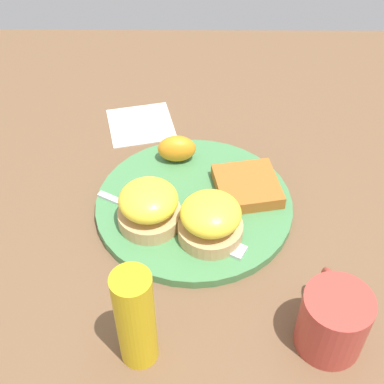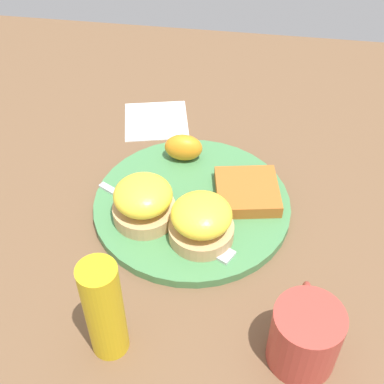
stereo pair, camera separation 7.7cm
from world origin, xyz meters
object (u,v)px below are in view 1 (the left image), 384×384
sandwich_benedict_right (208,220)px  condiment_bottle (133,319)px  fork (176,226)px  hashbrown_patty (245,186)px  sandwich_benedict_left (147,206)px  cup (330,320)px  orange_wedge (175,149)px

sandwich_benedict_right → condiment_bottle: condiment_bottle is taller
fork → condiment_bottle: condiment_bottle is taller
hashbrown_patty → condiment_bottle: bearing=151.3°
sandwich_benedict_left → fork: sandwich_benedict_left is taller
sandwich_benedict_left → fork: bearing=-104.5°
sandwich_benedict_right → condiment_bottle: size_ratio=0.62×
sandwich_benedict_left → sandwich_benedict_right: bearing=-106.4°
hashbrown_patty → cup: size_ratio=0.85×
sandwich_benedict_left → sandwich_benedict_right: same height
sandwich_benedict_left → fork: 0.05m
sandwich_benedict_left → condiment_bottle: size_ratio=0.62×
fork → hashbrown_patty: bearing=-53.9°
sandwich_benedict_left → condiment_bottle: condiment_bottle is taller
condiment_bottle → sandwich_benedict_right: bearing=-26.5°
orange_wedge → condiment_bottle: 0.34m
hashbrown_patty → condiment_bottle: size_ratio=0.64×
condiment_bottle → hashbrown_patty: bearing=-28.7°
condiment_bottle → sandwich_benedict_left: bearing=-0.2°
sandwich_benedict_left → fork: size_ratio=0.41×
sandwich_benedict_left → condiment_bottle: bearing=179.8°
fork → cup: cup is taller
orange_wedge → cup: cup is taller
orange_wedge → hashbrown_patty: bearing=-124.1°
fork → condiment_bottle: size_ratio=1.50×
fork → condiment_bottle: (-0.19, 0.04, 0.06)m
cup → condiment_bottle: condiment_bottle is taller
cup → condiment_bottle: (-0.02, 0.22, 0.03)m
hashbrown_patty → orange_wedge: size_ratio=1.54×
fork → cup: (-0.17, -0.18, 0.03)m
hashbrown_patty → cup: 0.26m
sandwich_benedict_right → fork: sandwich_benedict_right is taller
sandwich_benedict_left → orange_wedge: (0.14, -0.03, -0.01)m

